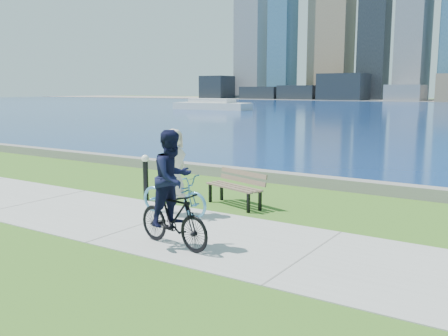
% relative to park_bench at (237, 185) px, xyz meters
% --- Properties ---
extents(ground, '(320.00, 320.00, 0.00)m').
position_rel_park_bench_xyz_m(ground, '(3.19, -2.67, -0.56)').
color(ground, '#305D18').
rests_on(ground, ground).
extents(concrete_path, '(80.00, 3.50, 0.02)m').
position_rel_park_bench_xyz_m(concrete_path, '(3.19, -2.67, -0.55)').
color(concrete_path, '#9C9D98').
rests_on(concrete_path, ground).
extents(seawall, '(90.00, 0.50, 0.35)m').
position_rel_park_bench_xyz_m(seawall, '(3.19, 3.53, -0.38)').
color(seawall, slate).
rests_on(seawall, ground).
extents(ferry_near, '(11.94, 3.41, 1.62)m').
position_rel_park_bench_xyz_m(ferry_near, '(-35.07, 49.76, 0.12)').
color(ferry_near, silver).
rests_on(ferry_near, ground).
extents(park_bench, '(1.86, 1.11, 0.91)m').
position_rel_park_bench_xyz_m(park_bench, '(0.00, 0.00, 0.00)').
color(park_bench, black).
rests_on(park_bench, ground).
extents(bollard_lamp, '(0.21, 0.21, 1.28)m').
position_rel_park_bench_xyz_m(bollard_lamp, '(-2.38, -0.89, 0.17)').
color(bollard_lamp, black).
rests_on(bollard_lamp, ground).
extents(cyclist_woman, '(0.70, 1.92, 2.09)m').
position_rel_park_bench_xyz_m(cyclist_woman, '(-0.73, -1.72, 0.24)').
color(cyclist_woman, '#4E96BE').
rests_on(cyclist_woman, ground).
extents(cyclist_man, '(0.83, 1.93, 2.27)m').
position_rel_park_bench_xyz_m(cyclist_man, '(0.81, -3.66, 0.42)').
color(cyclist_man, black).
rests_on(cyclist_man, ground).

